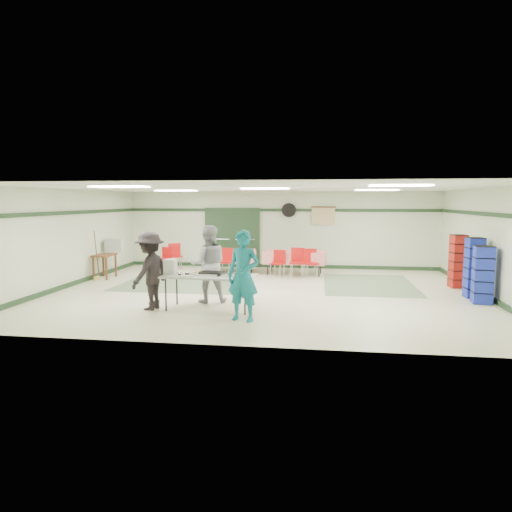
# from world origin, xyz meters

# --- Properties ---
(floor) EXTENTS (11.00, 11.00, 0.00)m
(floor) POSITION_xyz_m (0.00, 0.00, 0.00)
(floor) COLOR beige
(floor) RESTS_ON ground
(ceiling) EXTENTS (11.00, 11.00, 0.00)m
(ceiling) POSITION_xyz_m (0.00, 0.00, 2.70)
(ceiling) COLOR white
(ceiling) RESTS_ON wall_back
(wall_back) EXTENTS (11.00, 0.00, 11.00)m
(wall_back) POSITION_xyz_m (0.00, 4.50, 1.35)
(wall_back) COLOR beige
(wall_back) RESTS_ON floor
(wall_front) EXTENTS (11.00, 0.00, 11.00)m
(wall_front) POSITION_xyz_m (0.00, -4.50, 1.35)
(wall_front) COLOR beige
(wall_front) RESTS_ON floor
(wall_left) EXTENTS (0.00, 9.00, 9.00)m
(wall_left) POSITION_xyz_m (-5.50, 0.00, 1.35)
(wall_left) COLOR beige
(wall_left) RESTS_ON floor
(wall_right) EXTENTS (0.00, 9.00, 9.00)m
(wall_right) POSITION_xyz_m (5.50, 0.00, 1.35)
(wall_right) COLOR beige
(wall_right) RESTS_ON floor
(trim_back) EXTENTS (11.00, 0.06, 0.10)m
(trim_back) POSITION_xyz_m (0.00, 4.47, 2.05)
(trim_back) COLOR #1D361E
(trim_back) RESTS_ON wall_back
(baseboard_back) EXTENTS (11.00, 0.06, 0.12)m
(baseboard_back) POSITION_xyz_m (0.00, 4.47, 0.06)
(baseboard_back) COLOR #1D361E
(baseboard_back) RESTS_ON floor
(trim_left) EXTENTS (0.06, 9.00, 0.10)m
(trim_left) POSITION_xyz_m (-5.47, 0.00, 2.05)
(trim_left) COLOR #1D361E
(trim_left) RESTS_ON wall_back
(baseboard_left) EXTENTS (0.06, 9.00, 0.12)m
(baseboard_left) POSITION_xyz_m (-5.47, 0.00, 0.06)
(baseboard_left) COLOR #1D361E
(baseboard_left) RESTS_ON floor
(trim_right) EXTENTS (0.06, 9.00, 0.10)m
(trim_right) POSITION_xyz_m (5.47, 0.00, 2.05)
(trim_right) COLOR #1D361E
(trim_right) RESTS_ON wall_back
(baseboard_right) EXTENTS (0.06, 9.00, 0.12)m
(baseboard_right) POSITION_xyz_m (5.47, 0.00, 0.06)
(baseboard_right) COLOR #1D361E
(baseboard_right) RESTS_ON floor
(green_patch_a) EXTENTS (3.50, 3.00, 0.01)m
(green_patch_a) POSITION_xyz_m (-2.50, 1.00, 0.00)
(green_patch_a) COLOR slate
(green_patch_a) RESTS_ON floor
(green_patch_b) EXTENTS (2.50, 3.50, 0.01)m
(green_patch_b) POSITION_xyz_m (2.80, 1.50, 0.00)
(green_patch_b) COLOR slate
(green_patch_b) RESTS_ON floor
(double_door_left) EXTENTS (0.90, 0.06, 2.10)m
(double_door_left) POSITION_xyz_m (-2.20, 4.44, 1.05)
(double_door_left) COLOR gray
(double_door_left) RESTS_ON floor
(double_door_right) EXTENTS (0.90, 0.06, 2.10)m
(double_door_right) POSITION_xyz_m (-1.25, 4.44, 1.05)
(double_door_right) COLOR gray
(double_door_right) RESTS_ON floor
(door_frame) EXTENTS (2.00, 0.03, 2.15)m
(door_frame) POSITION_xyz_m (-1.73, 4.42, 1.05)
(door_frame) COLOR #1D361E
(door_frame) RESTS_ON floor
(wall_fan) EXTENTS (0.50, 0.10, 0.50)m
(wall_fan) POSITION_xyz_m (0.30, 4.44, 2.05)
(wall_fan) COLOR black
(wall_fan) RESTS_ON wall_back
(scroll_banner) EXTENTS (0.80, 0.02, 0.60)m
(scroll_banner) POSITION_xyz_m (1.50, 4.44, 1.85)
(scroll_banner) COLOR #CCB87F
(scroll_banner) RESTS_ON wall_back
(serving_table) EXTENTS (2.07, 0.93, 0.76)m
(serving_table) POSITION_xyz_m (-0.98, -2.08, 0.72)
(serving_table) COLOR #AEAEA9
(serving_table) RESTS_ON floor
(sheet_tray_right) EXTENTS (0.57, 0.45, 0.02)m
(sheet_tray_right) POSITION_xyz_m (-0.40, -2.07, 0.77)
(sheet_tray_right) COLOR silver
(sheet_tray_right) RESTS_ON serving_table
(sheet_tray_mid) EXTENTS (0.64, 0.50, 0.02)m
(sheet_tray_mid) POSITION_xyz_m (-1.07, -2.00, 0.77)
(sheet_tray_mid) COLOR silver
(sheet_tray_mid) RESTS_ON serving_table
(sheet_tray_left) EXTENTS (0.55, 0.43, 0.02)m
(sheet_tray_left) POSITION_xyz_m (-1.53, -2.24, 0.77)
(sheet_tray_left) COLOR silver
(sheet_tray_left) RESTS_ON serving_table
(baking_pan) EXTENTS (0.52, 0.34, 0.08)m
(baking_pan) POSITION_xyz_m (-0.93, -2.05, 0.80)
(baking_pan) COLOR black
(baking_pan) RESTS_ON serving_table
(foam_box_stack) EXTENTS (0.26, 0.24, 0.34)m
(foam_box_stack) POSITION_xyz_m (-1.86, -2.06, 0.93)
(foam_box_stack) COLOR white
(foam_box_stack) RESTS_ON serving_table
(volunteer_teal) EXTENTS (0.75, 0.58, 1.81)m
(volunteer_teal) POSITION_xyz_m (-0.09, -2.89, 0.90)
(volunteer_teal) COLOR #14768A
(volunteer_teal) RESTS_ON floor
(volunteer_grey) EXTENTS (1.02, 0.89, 1.81)m
(volunteer_grey) POSITION_xyz_m (-1.18, -1.35, 0.91)
(volunteer_grey) COLOR #96969B
(volunteer_grey) RESTS_ON floor
(volunteer_dark) EXTENTS (0.89, 1.23, 1.71)m
(volunteer_dark) POSITION_xyz_m (-2.26, -2.23, 0.85)
(volunteer_dark) COLOR black
(volunteer_dark) RESTS_ON floor
(dining_table_a) EXTENTS (2.04, 1.04, 0.77)m
(dining_table_a) POSITION_xyz_m (0.60, 3.04, 0.57)
(dining_table_a) COLOR red
(dining_table_a) RESTS_ON floor
(dining_table_b) EXTENTS (1.94, 1.10, 0.77)m
(dining_table_b) POSITION_xyz_m (-1.60, 3.04, 0.57)
(dining_table_b) COLOR red
(dining_table_b) RESTS_ON floor
(chair_a) EXTENTS (0.46, 0.46, 0.92)m
(chair_a) POSITION_xyz_m (0.72, 2.48, 0.56)
(chair_a) COLOR red
(chair_a) RESTS_ON floor
(chair_b) EXTENTS (0.49, 0.49, 0.84)m
(chair_b) POSITION_xyz_m (0.12, 2.47, 0.51)
(chair_b) COLOR red
(chair_b) RESTS_ON floor
(chair_c) EXTENTS (0.51, 0.51, 0.89)m
(chair_c) POSITION_xyz_m (1.13, 2.47, 0.55)
(chair_c) COLOR red
(chair_c) RESTS_ON floor
(chair_d) EXTENTS (0.45, 0.45, 0.88)m
(chair_d) POSITION_xyz_m (-1.54, 2.48, 0.54)
(chair_d) COLOR red
(chair_d) RESTS_ON floor
(chair_loose_a) EXTENTS (0.57, 0.57, 0.90)m
(chair_loose_a) POSITION_xyz_m (-3.58, 3.52, 0.55)
(chair_loose_a) COLOR red
(chair_loose_a) RESTS_ON floor
(chair_loose_b) EXTENTS (0.45, 0.45, 0.79)m
(chair_loose_b) POSITION_xyz_m (-3.86, 3.31, 0.48)
(chair_loose_b) COLOR red
(chair_loose_b) RESTS_ON floor
(crate_stack_blue_a) EXTENTS (0.40, 0.40, 1.49)m
(crate_stack_blue_a) POSITION_xyz_m (5.15, 0.02, 0.74)
(crate_stack_blue_a) COLOR #1A359E
(crate_stack_blue_a) RESTS_ON floor
(crate_stack_red) EXTENTS (0.43, 0.43, 1.46)m
(crate_stack_red) POSITION_xyz_m (5.15, 1.36, 0.73)
(crate_stack_red) COLOR #A31F10
(crate_stack_red) RESTS_ON floor
(crate_stack_blue_b) EXTENTS (0.46, 0.46, 1.35)m
(crate_stack_blue_b) POSITION_xyz_m (5.15, -0.62, 0.68)
(crate_stack_blue_b) COLOR #1A359E
(crate_stack_blue_b) RESTS_ON floor
(printer_table) EXTENTS (0.52, 0.80, 0.74)m
(printer_table) POSITION_xyz_m (-5.15, 1.44, 0.63)
(printer_table) COLOR brown
(printer_table) RESTS_ON floor
(office_printer) EXTENTS (0.60, 0.55, 0.41)m
(office_printer) POSITION_xyz_m (-5.15, 2.16, 0.95)
(office_printer) COLOR #A7A8A3
(office_printer) RESTS_ON printer_table
(broom) EXTENTS (0.06, 0.24, 1.47)m
(broom) POSITION_xyz_m (-5.23, 1.12, 0.77)
(broom) COLOR brown
(broom) RESTS_ON floor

